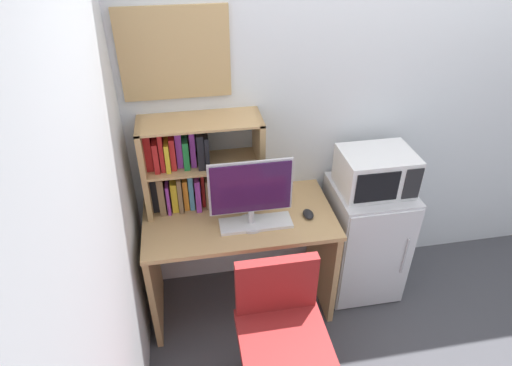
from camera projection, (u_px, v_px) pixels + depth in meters
wall_back at (438, 99)px, 2.84m from camera, size 6.40×0.04×2.60m
desk at (240, 246)px, 2.80m from camera, size 1.16×0.62×0.77m
hutch_bookshelf at (187, 164)px, 2.61m from camera, size 0.71×0.28×0.58m
monitor at (251, 191)px, 2.46m from camera, size 0.48×0.18×0.44m
keyboard at (256, 223)px, 2.59m from camera, size 0.43×0.14×0.02m
computer_mouse at (308, 214)px, 2.65m from camera, size 0.06×0.10×0.03m
mini_fridge at (364, 238)px, 3.02m from camera, size 0.49×0.51×0.84m
microwave at (376, 171)px, 2.72m from camera, size 0.45×0.35×0.26m
desk_chair at (281, 344)px, 2.39m from camera, size 0.54×0.54×0.84m
wall_corkboard at (175, 54)px, 2.35m from camera, size 0.60×0.02×0.50m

